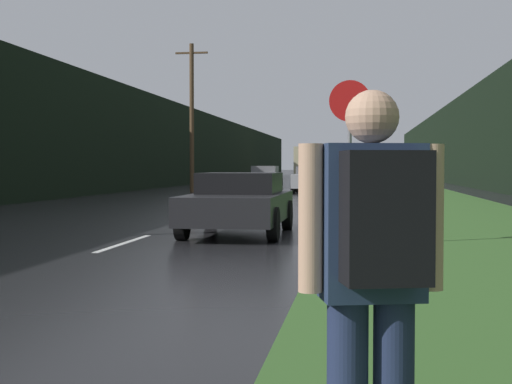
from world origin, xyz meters
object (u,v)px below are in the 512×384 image
car_passing_near (239,202)px  delivery_truck (307,162)px  stop_sign (350,143)px  car_oncoming (265,177)px  hitchhiker_with_backpack (374,273)px  car_passing_far (312,179)px

car_passing_near → delivery_truck: (-3.62, 69.51, 1.26)m
delivery_truck → car_passing_near: bearing=-87.0°
stop_sign → car_oncoming: (-5.93, 33.73, -1.10)m
car_oncoming → delivery_truck: size_ratio=0.49×
car_oncoming → delivery_truck: bearing=90.0°
hitchhiker_with_backpack → car_passing_near: (-2.53, 11.76, -0.32)m
car_passing_near → car_passing_far: bearing=-90.0°
car_passing_near → hitchhiker_with_backpack: bearing=102.1°
car_oncoming → delivery_truck: (0.00, 37.72, 1.20)m
stop_sign → delivery_truck: size_ratio=0.34×
car_passing_far → car_oncoming: size_ratio=0.98×
car_passing_far → delivery_truck: (-3.62, 46.27, 1.19)m
stop_sign → car_passing_near: bearing=140.1°
car_passing_far → delivery_truck: size_ratio=0.48×
car_passing_near → stop_sign: bearing=140.1°
hitchhiker_with_backpack → car_passing_far: 35.09m
stop_sign → hitchhiker_with_backpack: stop_sign is taller
car_oncoming → car_passing_far: bearing=-67.1°
hitchhiker_with_backpack → car_oncoming: (-6.15, 43.55, -0.26)m
stop_sign → delivery_truck: bearing=94.7°
stop_sign → car_passing_near: 3.23m
hitchhiker_with_backpack → car_passing_far: bearing=79.9°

